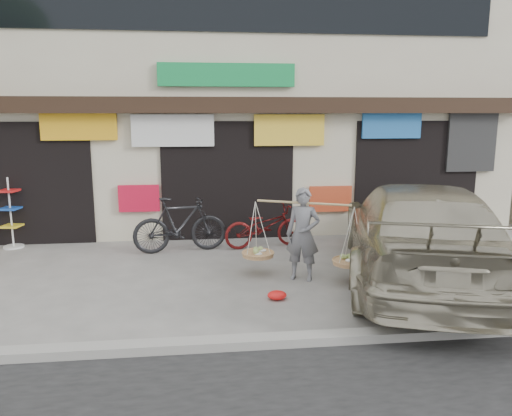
{
  "coord_description": "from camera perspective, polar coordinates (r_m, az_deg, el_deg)",
  "views": [
    {
      "loc": [
        -0.67,
        -7.81,
        2.92
      ],
      "look_at": [
        0.35,
        0.9,
        1.21
      ],
      "focal_mm": 35.0,
      "sensor_mm": 36.0,
      "label": 1
    }
  ],
  "objects": [
    {
      "name": "suv",
      "position": [
        9.08,
        18.08,
        -2.65
      ],
      "size": [
        4.0,
        6.36,
        1.72
      ],
      "rotation": [
        0.0,
        0.0,
        2.85
      ],
      "color": "#ACA48A",
      "rests_on": "ground"
    },
    {
      "name": "red_bag",
      "position": [
        7.97,
        2.42,
        -9.92
      ],
      "size": [
        0.31,
        0.25,
        0.14
      ],
      "primitive_type": "ellipsoid",
      "color": "red",
      "rests_on": "ground"
    },
    {
      "name": "ground",
      "position": [
        8.36,
        -1.68,
        -9.42
      ],
      "size": [
        70.0,
        70.0,
        0.0
      ],
      "primitive_type": "plane",
      "color": "gray",
      "rests_on": "ground"
    },
    {
      "name": "shophouse_block",
      "position": [
        14.25,
        -4.07,
        13.1
      ],
      "size": [
        14.0,
        6.32,
        7.0
      ],
      "color": "beige",
      "rests_on": "ground"
    },
    {
      "name": "kerb",
      "position": [
        6.51,
        -0.09,
        -15.03
      ],
      "size": [
        70.0,
        0.25,
        0.12
      ],
      "primitive_type": "cube",
      "color": "gray",
      "rests_on": "ground"
    },
    {
      "name": "street_vendor",
      "position": [
        8.73,
        5.37,
        -3.42
      ],
      "size": [
        2.05,
        1.21,
        1.63
      ],
      "rotation": [
        0.0,
        0.0,
        -0.41
      ],
      "color": "slate",
      "rests_on": "ground"
    },
    {
      "name": "display_rack",
      "position": [
        11.97,
        -26.18,
        -1.21
      ],
      "size": [
        0.43,
        0.43,
        1.54
      ],
      "rotation": [
        0.0,
        0.0,
        -0.18
      ],
      "color": "silver",
      "rests_on": "ground"
    },
    {
      "name": "bike_1",
      "position": [
        10.54,
        -8.66,
        -1.89
      ],
      "size": [
        2.02,
        0.85,
        1.18
      ],
      "primitive_type": "imported",
      "rotation": [
        0.0,
        0.0,
        1.73
      ],
      "color": "black",
      "rests_on": "ground"
    },
    {
      "name": "bike_2",
      "position": [
        10.81,
        1.01,
        -2.09
      ],
      "size": [
        1.87,
        0.93,
        0.94
      ],
      "primitive_type": "imported",
      "rotation": [
        0.0,
        0.0,
        1.75
      ],
      "color": "#510E0D",
      "rests_on": "ground"
    }
  ]
}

